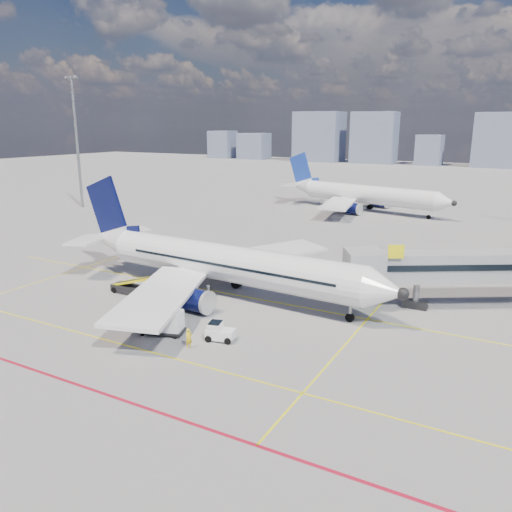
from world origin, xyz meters
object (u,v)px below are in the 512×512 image
at_px(main_aircraft, 217,262).
at_px(ramp_worker, 189,338).
at_px(cargo_dolly, 162,321).
at_px(belt_loader, 132,288).
at_px(baggage_tug, 219,332).
at_px(second_aircraft, 361,194).

bearing_deg(main_aircraft, ramp_worker, -63.10).
xyz_separation_m(main_aircraft, cargo_dolly, (1.56, -10.58, -2.15)).
height_order(belt_loader, ramp_worker, belt_loader).
bearing_deg(baggage_tug, second_aircraft, 83.83).
bearing_deg(belt_loader, cargo_dolly, -33.28).
relative_size(main_aircraft, cargo_dolly, 9.53).
height_order(cargo_dolly, belt_loader, belt_loader).
bearing_deg(belt_loader, second_aircraft, 87.92).
xyz_separation_m(baggage_tug, ramp_worker, (-1.21, -2.24, 0.05)).
xyz_separation_m(main_aircraft, baggage_tug, (6.23, -9.43, -2.51)).
xyz_separation_m(cargo_dolly, belt_loader, (-8.81, 6.34, -0.43)).
relative_size(main_aircraft, ramp_worker, 24.01).
relative_size(main_aircraft, belt_loader, 5.99).
bearing_deg(main_aircraft, belt_loader, -146.06).
height_order(baggage_tug, belt_loader, belt_loader).
bearing_deg(main_aircraft, second_aircraft, 96.22).
distance_m(baggage_tug, cargo_dolly, 4.83).
distance_m(baggage_tug, belt_loader, 14.45).
height_order(cargo_dolly, ramp_worker, cargo_dolly).
relative_size(baggage_tug, belt_loader, 0.38).
bearing_deg(cargo_dolly, ramp_worker, -34.56).
relative_size(baggage_tug, cargo_dolly, 0.61).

